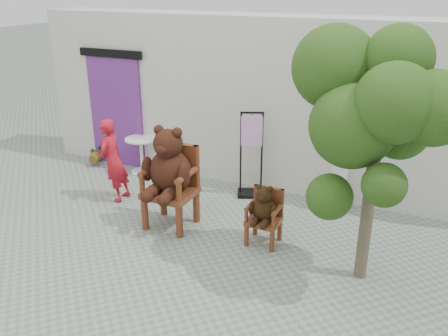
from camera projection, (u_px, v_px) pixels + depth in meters
name	position (u px, v px, depth m)	size (l,w,h in m)	color
ground_plane	(189.00, 257.00, 6.51)	(60.00, 60.00, 0.00)	gray
back_wall	(268.00, 101.00, 8.57)	(9.00, 1.00, 3.00)	silver
doorway	(116.00, 109.00, 9.41)	(1.40, 0.11, 2.33)	#6B2B81
chair_big	(170.00, 171.00, 7.05)	(0.78, 0.84, 1.59)	#512411
chair_small	(264.00, 210.00, 6.69)	(0.46, 0.49, 0.91)	#512411
person	(113.00, 160.00, 8.00)	(0.52, 0.34, 1.41)	#B21524
cafe_table	(141.00, 151.00, 9.22)	(0.60, 0.60, 0.70)	white
display_stand	(251.00, 164.00, 8.18)	(0.55, 0.50, 1.51)	black
stool_bucket	(340.00, 173.00, 7.67)	(0.32, 0.32, 1.45)	white
tree	(370.00, 104.00, 5.23)	(1.99, 1.56, 3.13)	#453A29
potted_plant	(97.00, 155.00, 9.72)	(0.37, 0.32, 0.41)	#18340E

